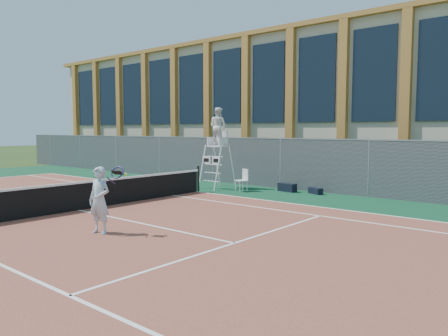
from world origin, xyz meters
The scene contains 12 objects.
ground centered at (0.00, 0.00, 0.00)m, with size 120.00×120.00×0.00m, color #233814.
apron centered at (0.00, 1.00, 0.01)m, with size 36.00×20.00×0.01m, color #0E3E25.
tennis_court centered at (0.00, 0.00, 0.02)m, with size 23.77×10.97×0.02m, color brown.
tennis_net centered at (0.00, 0.00, 0.54)m, with size 0.10×11.30×1.10m.
fence centered at (0.00, 8.80, 1.10)m, with size 40.00×0.06×2.20m, color #595E60, non-canonical shape.
hedge centered at (0.00, 10.00, 1.10)m, with size 40.00×1.40×2.20m, color black.
building centered at (0.00, 17.95, 4.15)m, with size 45.00×10.60×8.22m.
umpire_chair centered at (-0.15, 7.05, 2.65)m, with size 1.01×1.56×3.63m.
plastic_chair centered at (1.33, 6.96, 0.56)m, with size 0.57×0.57×0.94m.
sports_bag_near centered at (2.80, 8.09, 0.18)m, with size 0.81×0.32×0.35m, color black.
sports_bag_far centered at (4.05, 8.23, 0.14)m, with size 0.63×0.27×0.25m, color black.
tennis_player centered at (3.26, -1.40, 0.87)m, with size 0.97×0.70×1.68m.
Camera 1 is at (12.46, -7.61, 2.60)m, focal length 35.00 mm.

